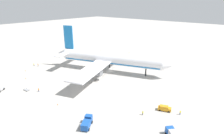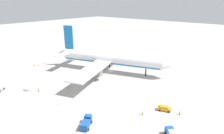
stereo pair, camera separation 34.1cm
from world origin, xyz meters
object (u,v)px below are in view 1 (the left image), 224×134
at_px(traffic_cone_3, 58,104).
at_px(traffic_cone_2, 100,50).
at_px(service_van, 164,108).
at_px(baggage_cart_0, 26,90).
at_px(ground_worker_3, 143,113).
at_px(traffic_cone_0, 129,52).
at_px(ground_worker_2, 39,90).
at_px(airliner, 109,59).
at_px(traffic_cone_1, 25,71).
at_px(service_truck_2, 87,123).
at_px(ground_worker_0, 34,65).
at_px(ground_worker_4, 38,65).
at_px(ground_worker_1, 180,113).
at_px(traffic_cone_4, 25,78).

bearing_deg(traffic_cone_3, traffic_cone_2, 121.96).
xyz_separation_m(service_van, baggage_cart_0, (-55.99, -24.48, -0.77)).
relative_size(baggage_cart_0, ground_worker_3, 2.03).
bearing_deg(traffic_cone_0, service_van, -46.28).
height_order(ground_worker_2, traffic_cone_2, ground_worker_2).
height_order(airliner, traffic_cone_1, airliner).
bearing_deg(service_truck_2, ground_worker_0, 163.76).
bearing_deg(ground_worker_4, traffic_cone_0, 68.88).
bearing_deg(airliner, traffic_cone_2, 138.87).
height_order(service_truck_2, traffic_cone_3, service_truck_2).
height_order(baggage_cart_0, ground_worker_0, ground_worker_0).
height_order(service_van, ground_worker_4, service_van).
relative_size(ground_worker_1, ground_worker_4, 1.00).
distance_m(ground_worker_3, ground_worker_4, 78.64).
height_order(service_van, traffic_cone_3, service_van).
bearing_deg(traffic_cone_0, ground_worker_2, -84.46).
bearing_deg(traffic_cone_1, ground_worker_1, 8.88).
distance_m(baggage_cart_0, traffic_cone_4, 14.97).
distance_m(ground_worker_2, traffic_cone_3, 16.46).
height_order(ground_worker_0, traffic_cone_0, ground_worker_0).
distance_m(traffic_cone_3, traffic_cone_4, 35.83).
xyz_separation_m(ground_worker_3, traffic_cone_1, (-76.42, -4.78, -0.57)).
relative_size(service_van, traffic_cone_2, 9.32).
distance_m(service_van, traffic_cone_2, 94.83).
bearing_deg(service_van, airliner, 156.62).
xyz_separation_m(service_truck_2, traffic_cone_3, (-18.80, 1.82, -1.20)).
bearing_deg(ground_worker_3, traffic_cone_4, -170.80).
bearing_deg(traffic_cone_1, ground_worker_4, 102.55).
relative_size(ground_worker_4, traffic_cone_1, 3.11).
xyz_separation_m(airliner, traffic_cone_3, (9.52, -41.89, -7.28)).
height_order(traffic_cone_1, traffic_cone_4, same).
relative_size(ground_worker_2, traffic_cone_4, 3.09).
bearing_deg(traffic_cone_2, baggage_cart_0, -72.23).
height_order(airliner, traffic_cone_2, airliner).
bearing_deg(baggage_cart_0, ground_worker_2, 27.63).
bearing_deg(service_truck_2, ground_worker_3, 58.63).
distance_m(service_truck_2, baggage_cart_0, 40.76).
relative_size(ground_worker_4, traffic_cone_3, 3.11).
bearing_deg(traffic_cone_1, service_truck_2, -10.75).
height_order(ground_worker_3, traffic_cone_4, ground_worker_3).
bearing_deg(airliner, ground_worker_2, -99.65).
distance_m(airliner, traffic_cone_1, 49.37).
height_order(ground_worker_3, traffic_cone_0, ground_worker_3).
bearing_deg(baggage_cart_0, traffic_cone_0, 91.65).
xyz_separation_m(service_truck_2, ground_worker_4, (-67.96, 21.89, -0.61)).
bearing_deg(airliner, baggage_cart_0, -106.00).
bearing_deg(airliner, traffic_cone_3, -77.20).
xyz_separation_m(airliner, ground_worker_0, (-42.24, -23.17, -6.67)).
distance_m(baggage_cart_0, traffic_cone_0, 85.64).
height_order(ground_worker_1, traffic_cone_4, ground_worker_1).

